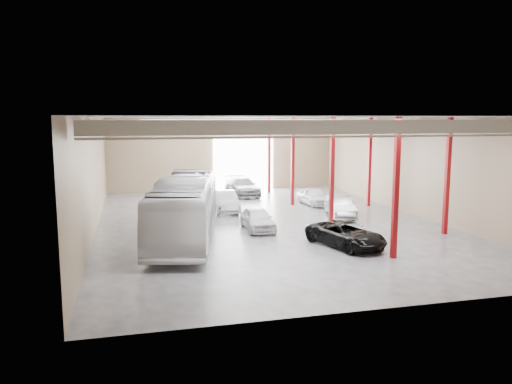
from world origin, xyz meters
name	(u,v)px	position (x,y,z in m)	size (l,w,h in m)	color
depot_shell	(267,148)	(0.13, 0.48, 4.98)	(22.12, 32.12, 7.06)	#424247
coach_bus	(185,208)	(-5.83, -3.47, 1.81)	(3.04, 12.99, 3.62)	silver
black_sedan	(346,234)	(2.42, -7.35, 0.68)	(2.25, 4.88, 1.36)	black
car_row_a	(257,219)	(-1.20, -2.15, 0.71)	(1.67, 4.15, 1.41)	silver
car_row_b	(225,201)	(-2.00, 4.50, 0.77)	(1.63, 4.68, 1.54)	silver
car_row_c	(242,187)	(1.01, 12.00, 0.80)	(2.25, 5.54, 1.61)	slate
car_right_near	(340,206)	(5.50, 0.45, 0.75)	(1.58, 4.54, 1.49)	#9E9EA2
car_right_far	(314,196)	(5.50, 5.65, 0.69)	(1.62, 4.03, 1.37)	white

